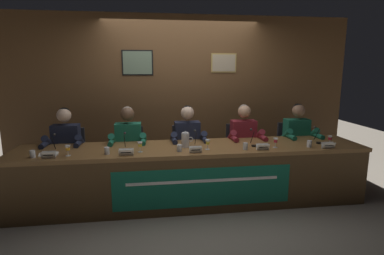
{
  "coord_description": "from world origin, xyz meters",
  "views": [
    {
      "loc": [
        -0.54,
        -3.83,
        1.75
      ],
      "look_at": [
        0.0,
        0.0,
        1.0
      ],
      "focal_mm": 28.7,
      "sensor_mm": 36.0,
      "label": 1
    }
  ],
  "objects_px": {
    "microphone_right": "(253,140)",
    "nameplate_far_right": "(328,145)",
    "microphone_center": "(196,142)",
    "water_cup_right": "(245,147)",
    "conference_table": "(193,166)",
    "microphone_left": "(125,144)",
    "chair_right": "(240,154)",
    "chair_left": "(130,159)",
    "juice_glass_center": "(208,143)",
    "juice_glass_left": "(140,145)",
    "nameplate_left": "(126,152)",
    "nameplate_center": "(195,150)",
    "water_cup_far_right": "(309,144)",
    "water_cup_far_left": "(33,154)",
    "juice_glass_right": "(276,141)",
    "water_cup_center": "(179,148)",
    "chair_center": "(186,157)",
    "microphone_far_left": "(53,146)",
    "panelist_far_right": "(299,138)",
    "juice_glass_far_left": "(68,149)",
    "microphone_far_right": "(317,137)",
    "water_pitcher_central": "(185,140)",
    "panelist_far_left": "(65,146)",
    "water_cup_left": "(107,151)",
    "panelist_left": "(128,144)",
    "juice_glass_far_right": "(330,139)",
    "document_stack_far_left": "(49,154)",
    "nameplate_right": "(263,147)",
    "panelist_right": "(245,140)",
    "nameplate_far_left": "(48,155)",
    "panelist_center": "(188,142)",
    "chair_far_right": "(291,152)"
  },
  "relations": [
    {
      "from": "nameplate_center",
      "to": "water_cup_far_right",
      "type": "distance_m",
      "value": 1.5
    },
    {
      "from": "conference_table",
      "to": "nameplate_center",
      "type": "height_order",
      "value": "nameplate_center"
    },
    {
      "from": "chair_center",
      "to": "panelist_far_right",
      "type": "bearing_deg",
      "value": -6.77
    },
    {
      "from": "water_cup_far_left",
      "to": "water_cup_far_right",
      "type": "relative_size",
      "value": 1.0
    },
    {
      "from": "chair_center",
      "to": "water_cup_right",
      "type": "relative_size",
      "value": 10.64
    },
    {
      "from": "conference_table",
      "to": "microphone_far_left",
      "type": "bearing_deg",
      "value": 177.26
    },
    {
      "from": "juice_glass_far_left",
      "to": "water_cup_far_right",
      "type": "bearing_deg",
      "value": -0.18
    },
    {
      "from": "microphone_right",
      "to": "water_cup_far_right",
      "type": "relative_size",
      "value": 2.54
    },
    {
      "from": "panelist_left",
      "to": "juice_glass_far_right",
      "type": "relative_size",
      "value": 9.93
    },
    {
      "from": "juice_glass_far_left",
      "to": "microphone_far_left",
      "type": "height_order",
      "value": "microphone_far_left"
    },
    {
      "from": "microphone_far_left",
      "to": "juice_glass_center",
      "type": "height_order",
      "value": "microphone_far_left"
    },
    {
      "from": "juice_glass_far_right",
      "to": "microphone_far_left",
      "type": "bearing_deg",
      "value": 177.85
    },
    {
      "from": "panelist_far_right",
      "to": "water_cup_far_right",
      "type": "distance_m",
      "value": 0.68
    },
    {
      "from": "juice_glass_center",
      "to": "nameplate_far_left",
      "type": "bearing_deg",
      "value": -176.13
    },
    {
      "from": "microphone_right",
      "to": "nameplate_far_right",
      "type": "bearing_deg",
      "value": -16.17
    },
    {
      "from": "microphone_left",
      "to": "conference_table",
      "type": "bearing_deg",
      "value": -3.08
    },
    {
      "from": "water_cup_center",
      "to": "chair_center",
      "type": "bearing_deg",
      "value": 77.3
    },
    {
      "from": "nameplate_far_left",
      "to": "panelist_left",
      "type": "relative_size",
      "value": 0.13
    },
    {
      "from": "panelist_center",
      "to": "microphone_center",
      "type": "bearing_deg",
      "value": -84.71
    },
    {
      "from": "microphone_center",
      "to": "water_cup_right",
      "type": "relative_size",
      "value": 2.54
    },
    {
      "from": "microphone_far_left",
      "to": "conference_table",
      "type": "bearing_deg",
      "value": -2.74
    },
    {
      "from": "nameplate_center",
      "to": "nameplate_far_left",
      "type": "bearing_deg",
      "value": 179.74
    },
    {
      "from": "microphone_far_right",
      "to": "document_stack_far_left",
      "type": "distance_m",
      "value": 3.44
    },
    {
      "from": "water_cup_left",
      "to": "panelist_far_right",
      "type": "bearing_deg",
      "value": 13.02
    },
    {
      "from": "conference_table",
      "to": "nameplate_left",
      "type": "relative_size",
      "value": 26.48
    },
    {
      "from": "microphone_far_left",
      "to": "microphone_far_right",
      "type": "xyz_separation_m",
      "value": [
        3.41,
        -0.0,
        0.0
      ]
    },
    {
      "from": "juice_glass_left",
      "to": "juice_glass_center",
      "type": "bearing_deg",
      "value": -0.04
    },
    {
      "from": "chair_left",
      "to": "nameplate_right",
      "type": "height_order",
      "value": "chair_left"
    },
    {
      "from": "nameplate_right",
      "to": "chair_far_right",
      "type": "bearing_deg",
      "value": 47.39
    },
    {
      "from": "nameplate_center",
      "to": "chair_right",
      "type": "distance_m",
      "value": 1.3
    },
    {
      "from": "water_cup_far_left",
      "to": "microphone_left",
      "type": "height_order",
      "value": "microphone_left"
    },
    {
      "from": "water_cup_far_right",
      "to": "microphone_far_right",
      "type": "height_order",
      "value": "microphone_far_right"
    },
    {
      "from": "nameplate_left",
      "to": "water_cup_left",
      "type": "relative_size",
      "value": 2.0
    },
    {
      "from": "conference_table",
      "to": "panelist_right",
      "type": "height_order",
      "value": "panelist_right"
    },
    {
      "from": "juice_glass_far_left",
      "to": "document_stack_far_left",
      "type": "distance_m",
      "value": 0.27
    },
    {
      "from": "panelist_center",
      "to": "chair_left",
      "type": "bearing_deg",
      "value": 166.65
    },
    {
      "from": "water_cup_far_left",
      "to": "nameplate_left",
      "type": "height_order",
      "value": "water_cup_far_left"
    },
    {
      "from": "conference_table",
      "to": "microphone_center",
      "type": "bearing_deg",
      "value": 58.69
    },
    {
      "from": "juice_glass_right",
      "to": "chair_center",
      "type": "bearing_deg",
      "value": 142.29
    },
    {
      "from": "juice_glass_far_left",
      "to": "juice_glass_far_right",
      "type": "bearing_deg",
      "value": 1.04
    },
    {
      "from": "panelist_far_left",
      "to": "juice_glass_left",
      "type": "height_order",
      "value": "panelist_far_left"
    },
    {
      "from": "microphone_far_left",
      "to": "panelist_far_right",
      "type": "relative_size",
      "value": 0.18
    },
    {
      "from": "water_pitcher_central",
      "to": "nameplate_left",
      "type": "bearing_deg",
      "value": -158.11
    },
    {
      "from": "panelist_left",
      "to": "nameplate_far_right",
      "type": "relative_size",
      "value": 7.36
    },
    {
      "from": "chair_left",
      "to": "juice_glass_center",
      "type": "xyz_separation_m",
      "value": [
        1.01,
        -0.79,
        0.4
      ]
    },
    {
      "from": "chair_right",
      "to": "water_cup_right",
      "type": "bearing_deg",
      "value": -103.36
    },
    {
      "from": "juice_glass_left",
      "to": "chair_right",
      "type": "height_order",
      "value": "chair_right"
    },
    {
      "from": "panelist_far_left",
      "to": "chair_center",
      "type": "xyz_separation_m",
      "value": [
        1.68,
        0.2,
        -0.28
      ]
    },
    {
      "from": "microphone_left",
      "to": "chair_right",
      "type": "xyz_separation_m",
      "value": [
        1.69,
        0.68,
        -0.39
      ]
    },
    {
      "from": "juice_glass_right",
      "to": "water_cup_center",
      "type": "bearing_deg",
      "value": -179.14
    }
  ]
}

